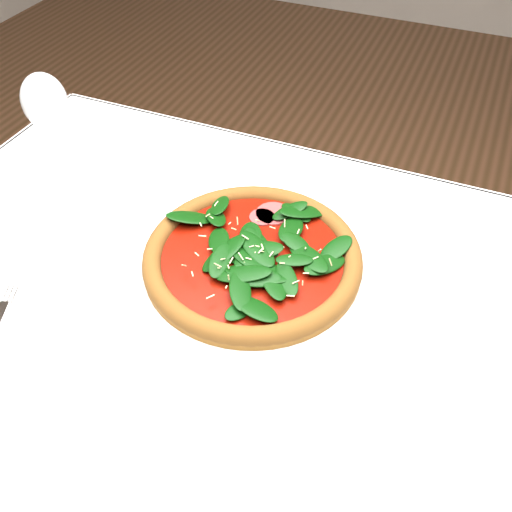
% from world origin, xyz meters
% --- Properties ---
extents(dining_table, '(1.21, 0.81, 0.75)m').
position_xyz_m(dining_table, '(0.00, 0.00, 0.65)').
color(dining_table, white).
rests_on(dining_table, ground).
extents(plate, '(0.37, 0.37, 0.02)m').
position_xyz_m(plate, '(-0.03, 0.07, 0.76)').
color(plate, white).
rests_on(plate, dining_table).
extents(pizza, '(0.38, 0.38, 0.04)m').
position_xyz_m(pizza, '(-0.03, 0.07, 0.78)').
color(pizza, '#986324').
rests_on(pizza, plate).
extents(wine_glass, '(0.08, 0.08, 0.18)m').
position_xyz_m(wine_glass, '(-0.45, 0.17, 0.88)').
color(wine_glass, white).
rests_on(wine_glass, dining_table).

